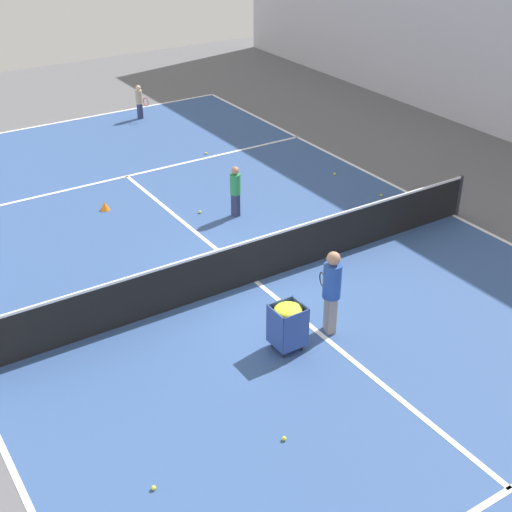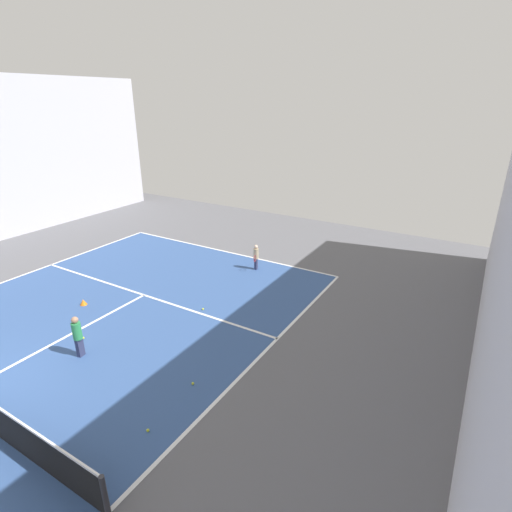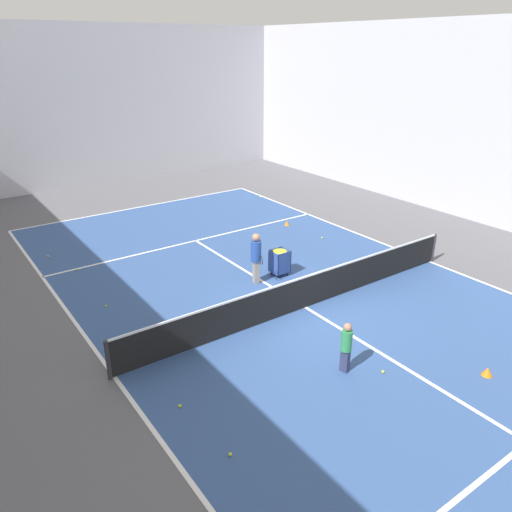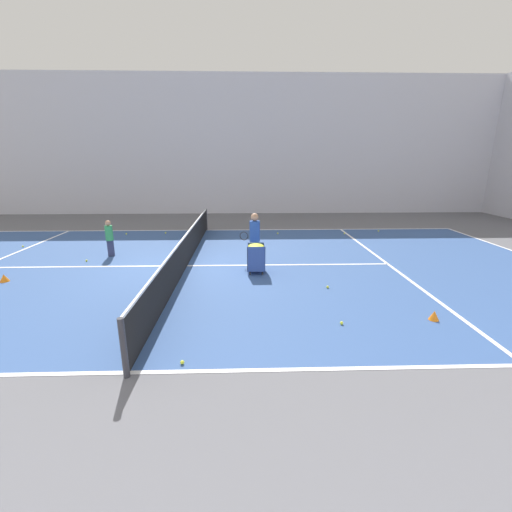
% 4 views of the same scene
% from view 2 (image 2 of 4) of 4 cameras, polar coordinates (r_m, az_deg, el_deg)
% --- Properties ---
extents(line_baseline_near, '(11.38, 0.10, 0.00)m').
position_cam_2_polar(line_baseline_near, '(19.31, -4.42, 0.65)').
color(line_baseline_near, white).
rests_on(line_baseline_near, ground).
extents(line_service_near, '(11.38, 0.10, 0.00)m').
position_cam_2_polar(line_service_near, '(15.65, -15.72, -5.38)').
color(line_service_near, white).
rests_on(line_service_near, ground).
extents(hall_enclosure_left, '(0.15, 34.39, 8.05)m').
position_cam_2_polar(hall_enclosure_left, '(4.06, 30.99, -27.59)').
color(hall_enclosure_left, silver).
rests_on(hall_enclosure_left, ground).
extents(player_near_baseline, '(0.28, 0.55, 1.11)m').
position_cam_2_polar(player_near_baseline, '(17.03, -0.01, 0.06)').
color(player_near_baseline, '#2D3351').
rests_on(player_near_baseline, ground).
extents(child_midcourt, '(0.30, 0.30, 1.27)m').
position_cam_2_polar(child_midcourt, '(12.49, -24.16, -10.11)').
color(child_midcourt, '#2D3351').
rests_on(child_midcourt, ground).
extents(training_cone_0, '(0.25, 0.25, 0.21)m').
position_cam_2_polar(training_cone_0, '(15.64, -23.45, -6.05)').
color(training_cone_0, orange).
rests_on(training_cone_0, ground).
extents(tennis_ball_1, '(0.07, 0.07, 0.07)m').
position_cam_2_polar(tennis_ball_1, '(10.95, -9.02, -17.55)').
color(tennis_ball_1, yellow).
rests_on(tennis_ball_1, ground).
extents(tennis_ball_3, '(0.07, 0.07, 0.07)m').
position_cam_2_polar(tennis_ball_3, '(13.60, -23.45, -10.70)').
color(tennis_ball_3, yellow).
rests_on(tennis_ball_3, ground).
extents(tennis_ball_6, '(0.07, 0.07, 0.07)m').
position_cam_2_polar(tennis_ball_6, '(9.96, -15.19, -22.91)').
color(tennis_ball_6, yellow).
rests_on(tennis_ball_6, ground).
extents(tennis_ball_9, '(0.07, 0.07, 0.07)m').
position_cam_2_polar(tennis_ball_9, '(14.19, -7.59, -7.51)').
color(tennis_ball_9, yellow).
rests_on(tennis_ball_9, ground).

